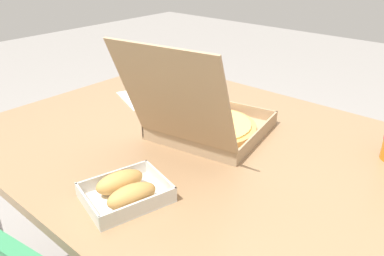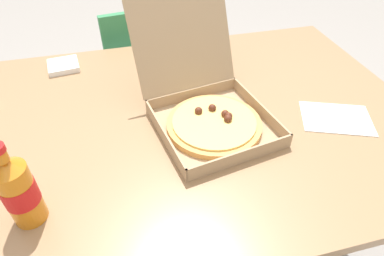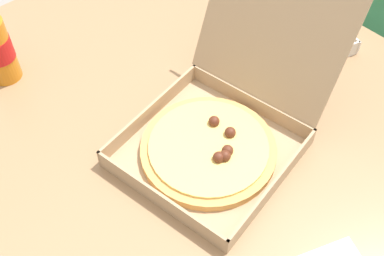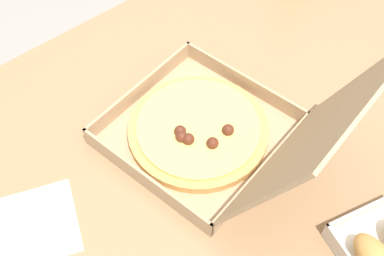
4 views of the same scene
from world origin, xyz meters
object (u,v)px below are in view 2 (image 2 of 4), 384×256
at_px(cola_bottle, 19,190).
at_px(paper_menu, 336,118).
at_px(bread_side_box, 165,57).
at_px(chair, 140,68).
at_px(pizza_box_open, 209,108).
at_px(napkin_pile, 63,66).

bearing_deg(cola_bottle, paper_menu, 9.40).
height_order(bread_side_box, cola_bottle, cola_bottle).
xyz_separation_m(bread_side_box, cola_bottle, (-0.43, -0.61, 0.07)).
relative_size(chair, pizza_box_open, 1.67).
distance_m(chair, napkin_pile, 0.54).
bearing_deg(napkin_pile, paper_menu, -32.35).
relative_size(paper_menu, napkin_pile, 1.91).
height_order(chair, cola_bottle, cola_bottle).
bearing_deg(bread_side_box, pizza_box_open, -80.54).
relative_size(bread_side_box, cola_bottle, 0.99).
distance_m(paper_menu, napkin_pile, 0.99).
relative_size(chair, napkin_pile, 7.55).
xyz_separation_m(chair, napkin_pile, (-0.31, -0.35, 0.26)).
xyz_separation_m(bread_side_box, paper_menu, (0.45, -0.47, -0.02)).
bearing_deg(bread_side_box, napkin_pile, 170.86).
bearing_deg(paper_menu, cola_bottle, -149.04).
distance_m(chair, paper_menu, 1.05).
xyz_separation_m(chair, bread_side_box, (0.07, -0.41, 0.27)).
relative_size(chair, paper_menu, 3.95).
xyz_separation_m(cola_bottle, napkin_pile, (0.04, 0.67, -0.08)).
bearing_deg(cola_bottle, chair, 70.86).
bearing_deg(napkin_pile, chair, 48.48).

